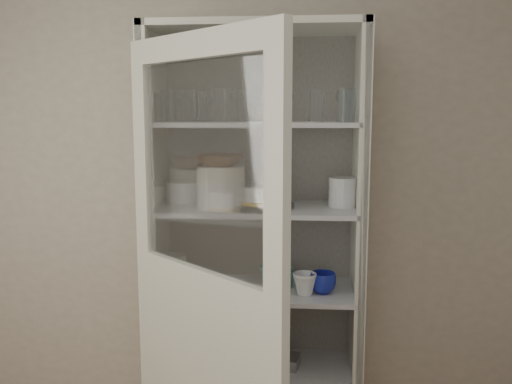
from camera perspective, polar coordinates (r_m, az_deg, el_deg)
The scene contains 33 objects.
wall_back at distance 2.83m, azimuth -3.67°, elevation 0.13°, with size 3.60×0.02×2.60m, color #AA9D8A.
pantry_cabinet at distance 2.72m, azimuth 0.11°, elevation -7.92°, with size 1.00×0.45×2.10m.
cupboard_door at distance 2.21m, azimuth -5.58°, elevation -13.74°, with size 0.69×0.63×2.00m.
tumbler_0 at distance 2.47m, azimuth -9.96°, elevation 8.76°, with size 0.06×0.06×0.13m, color silver.
tumbler_1 at distance 2.45m, azimuth -2.57°, elevation 9.07°, with size 0.07×0.07×0.15m, color silver.
tumbler_2 at distance 2.44m, azimuth -5.30°, elevation 8.90°, with size 0.07×0.07×0.13m, color silver.
tumbler_3 at distance 2.41m, azimuth -4.04°, elevation 9.07°, with size 0.07×0.07×0.15m, color silver.
tumbler_4 at distance 2.39m, azimuth 6.33°, elevation 9.01°, with size 0.07×0.07×0.14m, color silver.
tumbler_5 at distance 2.43m, azimuth 9.57°, elevation 8.99°, with size 0.07×0.07×0.15m, color silver.
tumbler_6 at distance 2.40m, azimuth 9.62°, elevation 8.89°, with size 0.07×0.07×0.14m, color silver.
tumbler_7 at distance 2.59m, azimuth -9.21°, elevation 8.93°, with size 0.07×0.07×0.15m, color silver.
tumbler_8 at distance 2.56m, azimuth -7.19°, elevation 8.98°, with size 0.07×0.07×0.15m, color silver.
tumbler_9 at distance 2.58m, azimuth -1.64°, elevation 9.06°, with size 0.07×0.07×0.15m, color silver.
goblet_0 at distance 2.73m, azimuth -8.51°, elevation 9.27°, with size 0.08×0.08×0.18m, color silver, non-canonical shape.
goblet_1 at distance 2.65m, azimuth -0.08°, elevation 9.17°, with size 0.07×0.07×0.16m, color silver, non-canonical shape.
goblet_2 at distance 2.64m, azimuth 3.15°, elevation 9.26°, with size 0.08×0.08×0.17m, color silver, non-canonical shape.
goblet_3 at distance 2.66m, azimuth 9.15°, elevation 9.18°, with size 0.08×0.08×0.17m, color silver, non-canonical shape.
plate_stack_front at distance 2.55m, azimuth -3.71°, elevation -0.22°, with size 0.23×0.23×0.13m, color white.
plate_stack_back at distance 2.76m, azimuth -7.53°, elevation 0.09°, with size 0.19×0.19×0.10m, color white.
cream_bowl at distance 2.53m, azimuth -3.73°, elevation 1.97°, with size 0.22×0.22×0.07m, color #EFE6CE.
terracotta_bowl at distance 2.53m, azimuth -3.75°, elevation 3.35°, with size 0.22×0.22×0.05m, color #54331B.
glass_platter at distance 2.55m, azimuth 0.35°, elevation -1.41°, with size 0.33×0.33×0.02m, color silver.
yellow_trivet at distance 2.55m, azimuth 0.36°, elevation -1.06°, with size 0.19×0.19×0.01m, color gold.
white_ramekin at distance 2.54m, azimuth 0.36°, elevation -0.16°, with size 0.16×0.16×0.07m, color white.
grey_bowl_stack at distance 2.59m, azimuth 9.11°, elevation -0.02°, with size 0.13×0.13×0.14m, color silver.
mug_blue at distance 2.60m, azimuth 7.04°, elevation -9.46°, with size 0.13×0.13×0.10m, color navy.
mug_teal at distance 2.72m, azimuth 1.39°, elevation -8.68°, with size 0.10×0.10×0.09m, color #1D736E.
mug_white at distance 2.56m, azimuth 5.15°, elevation -9.62°, with size 0.11×0.11×0.10m, color white.
teal_jar at distance 2.68m, azimuth 3.06°, elevation -8.89°, with size 0.08×0.08×0.10m.
measuring_cups at distance 2.62m, azimuth -6.28°, elevation -9.94°, with size 0.10×0.10×0.04m, color silver.
white_canister at distance 2.77m, azimuth -8.50°, elevation -7.95°, with size 0.12×0.12×0.14m, color white.
cream_dish at distance 2.86m, azimuth -6.46°, elevation -16.72°, with size 0.21×0.21×0.07m, color #EFE6CE.
tin_box at distance 2.81m, azimuth 2.64°, elevation -17.29°, with size 0.18×0.13×0.05m, color gray.
Camera 1 is at (0.41, -1.27, 1.70)m, focal length 38.00 mm.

